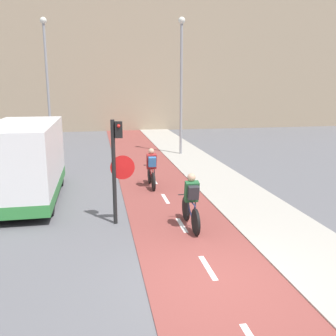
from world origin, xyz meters
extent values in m
plane|color=#5B5B60|center=(0.00, 0.00, 0.00)|extent=(120.00, 120.00, 0.00)
cube|color=brown|center=(0.00, 0.00, 0.01)|extent=(2.80, 60.00, 0.02)
cube|color=white|center=(0.00, 0.50, 0.02)|extent=(0.12, 1.10, 0.00)
cube|color=white|center=(0.00, 3.00, 0.02)|extent=(0.12, 1.10, 0.00)
cube|color=white|center=(0.00, 5.50, 0.02)|extent=(0.12, 1.10, 0.00)
cube|color=white|center=(0.00, 8.00, 0.02)|extent=(0.12, 1.10, 0.00)
cube|color=#A8A399|center=(2.60, 0.00, 0.03)|extent=(2.40, 60.00, 0.05)
cube|color=gray|center=(0.00, 27.73, 5.97)|extent=(60.00, 5.00, 11.95)
cylinder|color=black|center=(-1.79, 3.54, 1.46)|extent=(0.11, 0.11, 2.92)
cube|color=black|center=(-1.63, 3.54, 2.65)|extent=(0.20, 0.20, 0.44)
sphere|color=red|center=(-1.63, 3.43, 2.76)|extent=(0.09, 0.09, 0.09)
cone|color=red|center=(-1.55, 3.54, 1.60)|extent=(0.67, 0.01, 0.67)
cone|color=silver|center=(-1.55, 3.54, 1.60)|extent=(0.60, 0.02, 0.60)
cylinder|color=gray|center=(-4.78, 15.65, 3.53)|extent=(0.14, 0.14, 7.07)
sphere|color=silver|center=(-4.78, 15.65, 7.18)|extent=(0.36, 0.36, 0.36)
cylinder|color=gray|center=(2.37, 13.62, 3.48)|extent=(0.14, 0.14, 6.97)
sphere|color=silver|center=(2.37, 13.62, 7.08)|extent=(0.36, 0.36, 0.36)
cylinder|color=black|center=(0.22, 2.33, 0.34)|extent=(0.07, 0.69, 0.69)
cylinder|color=black|center=(0.22, 3.42, 0.34)|extent=(0.07, 0.69, 0.69)
cylinder|color=navy|center=(0.22, 3.08, 0.53)|extent=(0.04, 0.70, 0.43)
cylinder|color=navy|center=(0.22, 2.58, 0.54)|extent=(0.04, 0.36, 0.45)
cylinder|color=navy|center=(0.22, 2.92, 0.74)|extent=(0.04, 1.01, 0.07)
cylinder|color=navy|center=(0.22, 2.54, 0.34)|extent=(0.04, 0.42, 0.05)
cylinder|color=black|center=(0.22, 3.42, 0.77)|extent=(0.46, 0.03, 0.03)
cube|color=#235B33|center=(0.22, 2.79, 1.04)|extent=(0.36, 0.31, 0.59)
sphere|color=tan|center=(0.22, 2.83, 1.42)|extent=(0.22, 0.22, 0.22)
cylinder|color=#232328|center=(0.12, 2.76, 0.59)|extent=(0.04, 0.07, 0.43)
cylinder|color=#232328|center=(0.32, 2.76, 0.59)|extent=(0.04, 0.07, 0.43)
cube|color=#28282D|center=(0.22, 2.61, 1.06)|extent=(0.28, 0.23, 0.39)
cylinder|color=black|center=(-0.24, 6.64, 0.33)|extent=(0.07, 0.66, 0.66)
cylinder|color=black|center=(-0.24, 7.68, 0.33)|extent=(0.07, 0.66, 0.66)
cylinder|color=maroon|center=(-0.24, 7.36, 0.51)|extent=(0.04, 0.66, 0.41)
cylinder|color=maroon|center=(-0.24, 6.88, 0.52)|extent=(0.04, 0.34, 0.44)
cylinder|color=maroon|center=(-0.24, 7.20, 0.71)|extent=(0.04, 0.96, 0.07)
cylinder|color=maroon|center=(-0.24, 6.84, 0.32)|extent=(0.04, 0.40, 0.05)
cylinder|color=black|center=(-0.24, 7.68, 0.75)|extent=(0.46, 0.03, 0.03)
cube|color=maroon|center=(-0.24, 7.08, 1.01)|extent=(0.36, 0.31, 0.59)
sphere|color=tan|center=(-0.24, 7.12, 1.39)|extent=(0.22, 0.22, 0.22)
cylinder|color=#232328|center=(-0.34, 7.05, 0.57)|extent=(0.04, 0.07, 0.42)
cylinder|color=#232328|center=(-0.14, 7.05, 0.57)|extent=(0.04, 0.07, 0.42)
cube|color=#3370B2|center=(-0.24, 6.90, 1.03)|extent=(0.28, 0.23, 0.39)
cube|color=white|center=(-4.59, 6.30, 1.42)|extent=(2.07, 5.26, 2.35)
cube|color=#33843D|center=(-4.59, 6.30, 0.42)|extent=(2.08, 5.27, 0.36)
cube|color=black|center=(-4.59, 8.90, 1.83)|extent=(1.86, 0.04, 0.70)
cylinder|color=black|center=(-5.52, 8.00, 0.35)|extent=(0.18, 0.70, 0.70)
cylinder|color=black|center=(-3.66, 8.00, 0.35)|extent=(0.18, 0.70, 0.70)
cylinder|color=black|center=(-3.66, 4.59, 0.35)|extent=(0.18, 0.70, 0.70)
camera|label=1|loc=(-2.20, -6.50, 3.82)|focal=40.00mm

